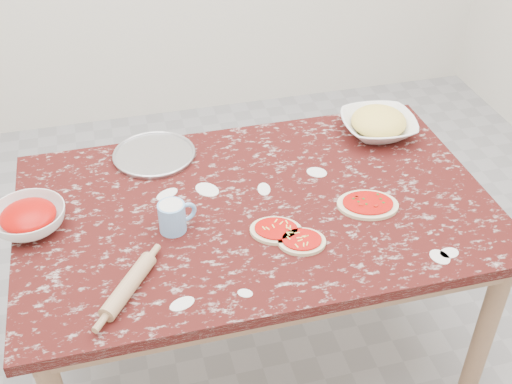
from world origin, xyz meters
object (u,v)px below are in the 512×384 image
at_px(worktable, 256,222).
at_px(flour_mug, 173,216).
at_px(rolling_pin, 129,286).
at_px(cheese_bowl, 378,126).
at_px(sauce_bowl, 29,219).
at_px(pizza_tray, 154,155).

xyz_separation_m(worktable, flour_mug, (-0.29, -0.06, 0.14)).
bearing_deg(rolling_pin, cheese_bowl, 30.97).
relative_size(worktable, sauce_bowl, 6.72).
xyz_separation_m(pizza_tray, cheese_bowl, (0.88, -0.06, 0.03)).
height_order(pizza_tray, cheese_bowl, cheese_bowl).
bearing_deg(pizza_tray, cheese_bowl, -3.97).
relative_size(pizza_tray, cheese_bowl, 1.05).
xyz_separation_m(cheese_bowl, flour_mug, (-0.87, -0.38, 0.02)).
bearing_deg(rolling_pin, sauce_bowl, 127.50).
bearing_deg(flour_mug, sauce_bowl, 164.83).
height_order(sauce_bowl, flour_mug, flour_mug).
bearing_deg(flour_mug, rolling_pin, -124.60).
bearing_deg(worktable, rolling_pin, -146.14).
relative_size(cheese_bowl, rolling_pin, 1.17).
height_order(worktable, rolling_pin, rolling_pin).
distance_m(pizza_tray, rolling_pin, 0.70).
bearing_deg(sauce_bowl, worktable, -4.55).
height_order(pizza_tray, sauce_bowl, sauce_bowl).
distance_m(worktable, flour_mug, 0.33).
bearing_deg(worktable, sauce_bowl, 175.45).
distance_m(worktable, cheese_bowl, 0.67).
bearing_deg(sauce_bowl, cheese_bowl, 10.99).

